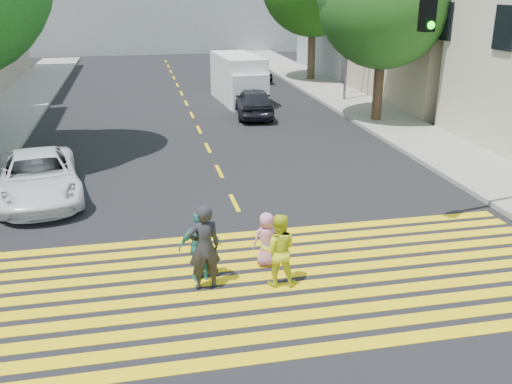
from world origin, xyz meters
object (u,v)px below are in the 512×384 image
object	(u,v)px
pedestrian_woman	(278,250)
pedestrian_child	(267,239)
white_sedan	(38,177)
pedestrian_extra	(200,246)
white_van	(239,80)
dark_car_parked	(253,71)
silver_car	(229,68)
dark_car_near	(254,102)
pedestrian_man	(204,247)

from	to	relation	value
pedestrian_woman	pedestrian_child	bearing A→B (deg)	-75.27
white_sedan	pedestrian_extra	bearing A→B (deg)	-64.74
pedestrian_extra	white_van	world-z (taller)	white_van
dark_car_parked	white_van	xyz separation A→B (m)	(-2.12, -6.86, 0.51)
pedestrian_child	pedestrian_extra	xyz separation A→B (m)	(-1.50, -0.38, 0.15)
white_sedan	silver_car	xyz separation A→B (m)	(9.22, 22.20, -0.06)
silver_car	pedestrian_extra	bearing A→B (deg)	80.48
dark_car_parked	white_van	world-z (taller)	white_van
pedestrian_woman	dark_car_near	bearing A→B (deg)	-87.30
pedestrian_woman	dark_car_near	size ratio (longest dim) A/B	0.39
pedestrian_child	white_van	world-z (taller)	white_van
white_van	pedestrian_child	bearing A→B (deg)	-102.58
pedestrian_child	dark_car_parked	xyz separation A→B (m)	(4.88, 25.49, 0.03)
pedestrian_woman	pedestrian_child	size ratio (longest dim) A/B	1.28
white_van	dark_car_near	bearing A→B (deg)	-93.65
dark_car_near	pedestrian_man	bearing A→B (deg)	80.68
white_van	dark_car_parked	bearing A→B (deg)	68.72
pedestrian_man	pedestrian_extra	bearing A→B (deg)	-88.77
pedestrian_extra	white_sedan	world-z (taller)	pedestrian_extra
dark_car_near	white_van	bearing A→B (deg)	-83.67
pedestrian_woman	white_sedan	bearing A→B (deg)	-36.27
silver_car	white_van	distance (m)	9.06
pedestrian_extra	white_sedan	size ratio (longest dim) A/B	0.32
pedestrian_man	silver_car	world-z (taller)	pedestrian_man
silver_car	pedestrian_man	bearing A→B (deg)	80.69
pedestrian_woman	pedestrian_extra	distance (m)	1.63
pedestrian_extra	silver_car	bearing A→B (deg)	-103.28
pedestrian_extra	silver_car	xyz separation A→B (m)	(5.19, 28.02, -0.16)
pedestrian_man	silver_car	distance (m)	28.83
pedestrian_extra	white_sedan	distance (m)	7.08
pedestrian_man	pedestrian_child	distance (m)	1.66
pedestrian_man	white_sedan	world-z (taller)	pedestrian_man
dark_car_near	pedestrian_extra	bearing A→B (deg)	80.21
pedestrian_woman	pedestrian_child	world-z (taller)	pedestrian_woman
dark_car_near	dark_car_parked	distance (m)	10.72
dark_car_near	silver_car	size ratio (longest dim) A/B	0.97
silver_car	dark_car_parked	world-z (taller)	dark_car_parked
silver_car	white_van	world-z (taller)	white_van
white_sedan	silver_car	size ratio (longest dim) A/B	1.15
pedestrian_man	dark_car_near	xyz separation A→B (m)	(4.26, 15.71, -0.22)
white_sedan	dark_car_parked	size ratio (longest dim) A/B	1.23
pedestrian_man	silver_car	bearing A→B (deg)	-106.17
pedestrian_extra	dark_car_parked	world-z (taller)	pedestrian_extra
pedestrian_child	dark_car_parked	bearing A→B (deg)	-106.52
pedestrian_child	pedestrian_woman	bearing A→B (deg)	86.50
silver_car	dark_car_parked	xyz separation A→B (m)	(1.19, -2.14, 0.04)
white_sedan	dark_car_near	size ratio (longest dim) A/B	1.19
dark_car_near	dark_car_parked	xyz separation A→B (m)	(2.09, 10.52, -0.05)
white_van	pedestrian_woman	bearing A→B (deg)	-102.09
dark_car_near	silver_car	bearing A→B (deg)	-88.19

